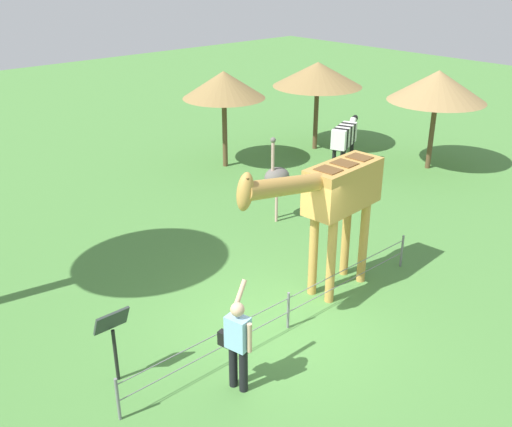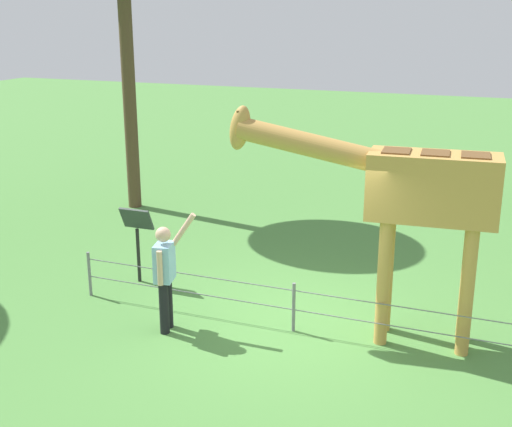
% 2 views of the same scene
% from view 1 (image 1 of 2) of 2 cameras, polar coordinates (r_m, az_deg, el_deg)
% --- Properties ---
extents(ground_plane, '(60.00, 60.00, 0.00)m').
position_cam_1_polar(ground_plane, '(11.08, 2.62, -10.78)').
color(ground_plane, '#4C843D').
extents(giraffe, '(3.75, 0.84, 3.25)m').
position_cam_1_polar(giraffe, '(11.14, 7.56, 1.74)').
color(giraffe, '#C69347').
rests_on(giraffe, ground_plane).
extents(visitor, '(0.58, 0.57, 1.76)m').
position_cam_1_polar(visitor, '(9.15, -1.82, -12.32)').
color(visitor, black).
rests_on(visitor, ground_plane).
extents(zebra, '(1.78, 0.96, 1.66)m').
position_cam_1_polar(zebra, '(18.27, 8.69, 7.36)').
color(zebra, black).
rests_on(zebra, ground_plane).
extents(ostrich, '(0.70, 0.56, 2.25)m').
position_cam_1_polar(ostrich, '(14.74, 2.05, 3.58)').
color(ostrich, '#CC9E93').
rests_on(ostrich, ground_plane).
extents(shade_hut_near, '(3.02, 3.02, 3.13)m').
position_cam_1_polar(shade_hut_near, '(19.04, 17.38, 11.83)').
color(shade_hut_near, brown).
rests_on(shade_hut_near, ground_plane).
extents(shade_hut_far, '(2.59, 2.59, 3.07)m').
position_cam_1_polar(shade_hut_far, '(18.43, -3.18, 12.46)').
color(shade_hut_far, brown).
rests_on(shade_hut_far, ground_plane).
extents(shade_hut_aside, '(3.05, 3.05, 3.03)m').
position_cam_1_polar(shade_hut_aside, '(20.36, 6.07, 13.40)').
color(shade_hut_aside, brown).
rests_on(shade_hut_aside, ground_plane).
extents(info_sign, '(0.56, 0.21, 1.32)m').
position_cam_1_polar(info_sign, '(9.54, -13.87, -11.07)').
color(info_sign, black).
rests_on(info_sign, ground_plane).
extents(wire_fence, '(7.05, 0.05, 0.75)m').
position_cam_1_polar(wire_fence, '(10.77, 3.18, -9.33)').
color(wire_fence, slate).
rests_on(wire_fence, ground_plane).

